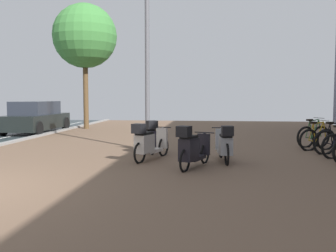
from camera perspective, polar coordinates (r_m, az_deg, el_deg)
The scene contains 11 objects.
ground at distance 7.01m, azimuth -22.42°, elevation -10.00°, with size 21.00×40.00×0.13m.
bicycle_rack_05 at distance 12.09m, azimuth 23.83°, elevation -2.20°, with size 1.38×0.54×1.03m.
bicycle_rack_06 at distance 12.75m, azimuth 21.58°, elevation -1.87°, with size 1.27×0.63×0.98m.
bicycle_rack_07 at distance 13.51m, azimuth 21.05°, elevation -1.46°, with size 1.25×0.71×1.01m.
scooter_near at distance 9.81m, azimuth 8.54°, elevation -2.79°, with size 0.53×1.75×1.00m.
scooter_mid at distance 9.96m, azimuth -3.02°, elevation -2.57°, with size 0.88×1.79×1.03m.
scooter_far at distance 11.30m, azimuth -3.13°, elevation -1.79°, with size 1.01×1.55×1.01m.
scooter_extra at distance 8.85m, azimuth 3.60°, elevation -3.41°, with size 0.86×1.68×1.06m.
parked_car_far at distance 18.70m, azimuth -19.23°, elevation 1.21°, with size 1.79×4.10×1.45m.
lamp_post at distance 11.96m, azimuth -3.16°, elevation 12.05°, with size 0.20×0.52×5.88m.
street_tree at distance 20.34m, azimuth -12.42°, elevation 13.05°, with size 3.27×3.27×6.40m.
Camera 1 is at (4.73, -5.94, 1.69)m, focal length 40.47 mm.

